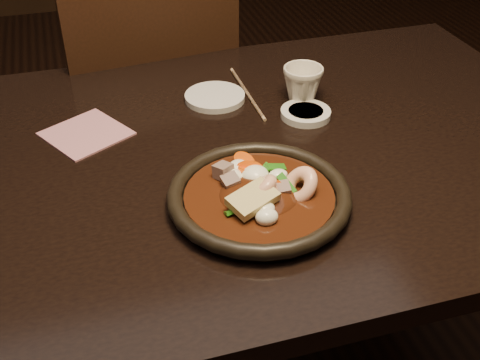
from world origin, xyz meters
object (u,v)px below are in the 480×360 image
object	(u,v)px
table	(185,190)
chair	(151,121)
plate	(259,197)
tea_cup	(303,83)

from	to	relation	value
table	chair	distance (m)	0.59
chair	plate	distance (m)	0.79
table	chair	world-z (taller)	chair
chair	tea_cup	size ratio (longest dim) A/B	11.13
chair	tea_cup	bearing A→B (deg)	116.11
chair	plate	bearing A→B (deg)	89.58
table	chair	bearing A→B (deg)	88.45
table	tea_cup	xyz separation A→B (m)	(0.29, 0.14, 0.12)
chair	tea_cup	xyz separation A→B (m)	(0.27, -0.43, 0.28)
plate	tea_cup	distance (m)	0.37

